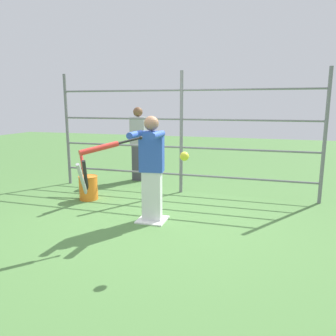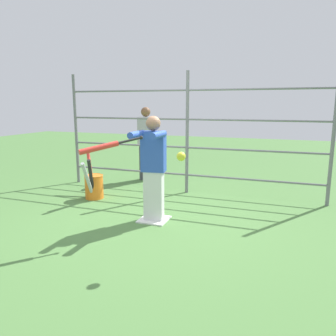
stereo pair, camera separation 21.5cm
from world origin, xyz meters
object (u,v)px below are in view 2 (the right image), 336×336
Objects in this scene: baseball_bat_swinging at (105,146)px; batter at (153,165)px; bystander_behind_fence at (146,143)px; bat_bucket at (93,185)px; softball_in_flight at (181,156)px.

batter is at bearing -112.01° from baseball_bat_swinging.
batter is at bearing 116.07° from bystander_behind_fence.
softball_in_flight is at bearing 143.20° from bat_bucket.
batter is 1.67m from bat_bucket.
softball_in_flight is 0.06× the size of bystander_behind_fence.
baseball_bat_swinging is at bearing 128.05° from bat_bucket.
batter is 2.56m from bystander_behind_fence.
bystander_behind_fence is at bearing -63.93° from batter.
batter is 2.25× the size of baseball_bat_swinging.
batter is 1.19m from softball_in_flight.
batter is at bearing -52.58° from softball_in_flight.
softball_in_flight is (-1.00, 0.16, -0.04)m from baseball_bat_swinging.
batter is 15.42× the size of softball_in_flight.
bystander_behind_fence is (0.82, -3.05, -0.33)m from baseball_bat_swinging.
bystander_behind_fence reaches higher than bat_bucket.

